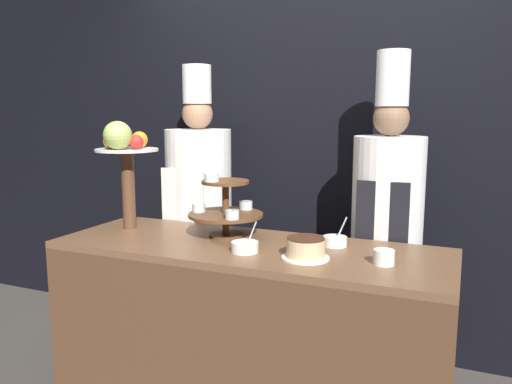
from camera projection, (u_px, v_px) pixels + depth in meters
name	position (u px, v px, depth m)	size (l,w,h in m)	color
wall_back	(307.00, 134.00, 3.23)	(10.00, 0.06, 2.80)	black
buffet_counter	(248.00, 331.00, 2.52)	(1.95, 0.68, 0.90)	brown
tiered_stand	(225.00, 208.00, 2.59)	(0.39, 0.39, 0.34)	brown
fruit_pedestal	(124.00, 152.00, 2.72)	(0.34, 0.34, 0.60)	brown
cake_round	(306.00, 248.00, 2.22)	(0.22, 0.22, 0.10)	white
cup_white	(384.00, 257.00, 2.13)	(0.09, 0.09, 0.07)	white
serving_bowl_near	(245.00, 247.00, 2.33)	(0.13, 0.13, 0.15)	white
serving_bowl_far	(335.00, 241.00, 2.44)	(0.12, 0.12, 0.15)	white
chef_left	(199.00, 201.00, 3.17)	(0.41, 0.41, 1.83)	#38332D
chef_center_left	(387.00, 215.00, 2.72)	(0.38, 0.38, 1.86)	#38332D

